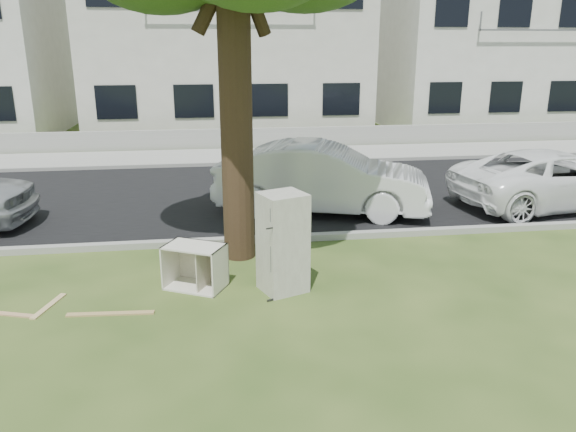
{
  "coord_description": "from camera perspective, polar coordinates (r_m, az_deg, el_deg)",
  "views": [
    {
      "loc": [
        -0.84,
        -7.57,
        3.63
      ],
      "look_at": [
        0.3,
        0.6,
        1.08
      ],
      "focal_mm": 35.0,
      "sensor_mm": 36.0,
      "label": 1
    }
  ],
  "objects": [
    {
      "name": "road",
      "position": [
        14.07,
        -4.25,
        2.19
      ],
      "size": [
        120.0,
        7.0,
        0.01
      ],
      "primitive_type": "cube",
      "color": "black",
      "rests_on": "ground"
    },
    {
      "name": "ground",
      "position": [
        8.44,
        -1.46,
        -8.3
      ],
      "size": [
        120.0,
        120.0,
        0.0
      ],
      "primitive_type": "plane",
      "color": "#2D4719"
    },
    {
      "name": "townhouse_center",
      "position": [
        25.09,
        -6.31,
        17.28
      ],
      "size": [
        11.22,
        8.16,
        7.44
      ],
      "color": "silver",
      "rests_on": "ground"
    },
    {
      "name": "low_wall",
      "position": [
        20.46,
        -5.54,
        7.86
      ],
      "size": [
        120.0,
        0.15,
        0.7
      ],
      "primitive_type": "cube",
      "color": "gray",
      "rests_on": "ground"
    },
    {
      "name": "fridge",
      "position": [
        8.42,
        -0.53,
        -2.72
      ],
      "size": [
        0.8,
        0.77,
        1.53
      ],
      "primitive_type": "cube",
      "rotation": [
        0.0,
        0.0,
        0.37
      ],
      "color": "silver",
      "rests_on": "ground"
    },
    {
      "name": "plank_c",
      "position": [
        8.86,
        -23.13,
        -8.41
      ],
      "size": [
        0.32,
        0.81,
        0.02
      ],
      "primitive_type": "cube",
      "rotation": [
        0.0,
        0.0,
        1.28
      ],
      "color": "tan",
      "rests_on": "ground"
    },
    {
      "name": "plank_a",
      "position": [
        8.33,
        -17.58,
        -9.44
      ],
      "size": [
        1.21,
        0.18,
        0.02
      ],
      "primitive_type": "cube",
      "rotation": [
        0.0,
        0.0,
        -0.07
      ],
      "color": "tan",
      "rests_on": "ground"
    },
    {
      "name": "plank_b",
      "position": [
        8.89,
        -26.9,
        -8.84
      ],
      "size": [
        0.88,
        0.37,
        0.02
      ],
      "primitive_type": "cube",
      "rotation": [
        0.0,
        0.0,
        -0.32
      ],
      "color": "tan",
      "rests_on": "ground"
    },
    {
      "name": "cabinet",
      "position": [
        8.76,
        -9.42,
        -5.09
      ],
      "size": [
        1.04,
        0.89,
        0.69
      ],
      "primitive_type": "cube",
      "rotation": [
        0.0,
        0.0,
        -0.48
      ],
      "color": "beige",
      "rests_on": "ground"
    },
    {
      "name": "townhouse_right",
      "position": [
        28.17,
        19.95,
        15.77
      ],
      "size": [
        10.2,
        8.16,
        6.84
      ],
      "color": "silver",
      "rests_on": "ground"
    },
    {
      "name": "kerb_near",
      "position": [
        10.69,
        -2.96,
        -2.7
      ],
      "size": [
        120.0,
        0.18,
        0.12
      ],
      "primitive_type": "cube",
      "color": "gray",
      "rests_on": "ground"
    },
    {
      "name": "car_right",
      "position": [
        14.26,
        25.47,
        3.44
      ],
      "size": [
        4.96,
        2.79,
        1.31
      ],
      "primitive_type": "imported",
      "rotation": [
        0.0,
        0.0,
        1.71
      ],
      "color": "white",
      "rests_on": "ground"
    },
    {
      "name": "car_center",
      "position": [
        12.44,
        3.5,
        3.85
      ],
      "size": [
        4.96,
        2.97,
        1.54
      ],
      "primitive_type": "imported",
      "rotation": [
        0.0,
        0.0,
        1.26
      ],
      "color": "silver",
      "rests_on": "ground"
    },
    {
      "name": "kerb_far",
      "position": [
        17.52,
        -5.04,
        5.14
      ],
      "size": [
        120.0,
        0.18,
        0.12
      ],
      "primitive_type": "cube",
      "color": "gray",
      "rests_on": "ground"
    },
    {
      "name": "sidewalk",
      "position": [
        18.94,
        -5.28,
        6.06
      ],
      "size": [
        120.0,
        2.8,
        0.01
      ],
      "primitive_type": "cube",
      "color": "gray",
      "rests_on": "ground"
    }
  ]
}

